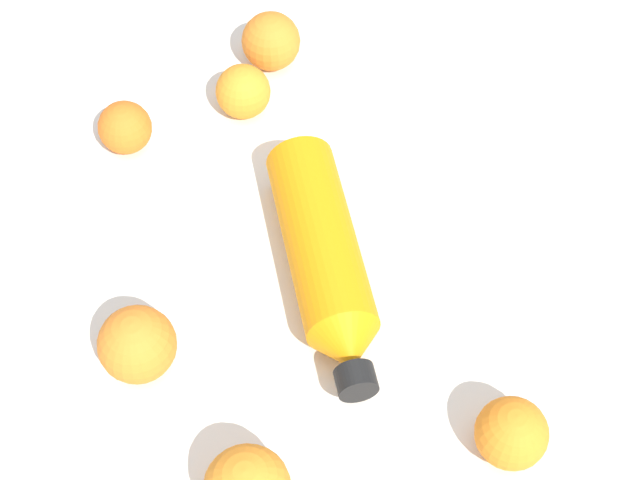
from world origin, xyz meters
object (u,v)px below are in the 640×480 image
Objects in this scene: orange_2 at (511,433)px; orange_4 at (243,92)px; orange_3 at (125,128)px; orange_5 at (271,41)px; orange_0 at (137,344)px; water_bottle at (325,259)px.

orange_2 is 0.53m from orange_4.
orange_5 is at bearing 143.13° from orange_3.
orange_3 is (-0.28, -0.12, -0.01)m from orange_0.
water_bottle is at bearing 64.05° from orange_3.
orange_3 is 0.86× the size of orange_5.
orange_5 is at bearing 179.57° from water_bottle.
water_bottle reaches higher than orange_2.
orange_2 is 0.57m from orange_3.
orange_5 is at bearing -142.12° from orange_2.
orange_5 is (-0.45, 0.02, -0.00)m from orange_0.
orange_5 is at bearing 172.65° from orange_4.
orange_3 is at bearing -157.50° from orange_0.
orange_0 is at bearing -0.85° from orange_4.
orange_4 is at bearing -170.24° from water_bottle.
orange_3 is (-0.13, -0.27, -0.01)m from water_bottle.
orange_0 is 0.37m from orange_4.
orange_4 is (-0.37, -0.37, -0.00)m from orange_2.
orange_3 is at bearing -36.87° from orange_5.
orange_2 is at bearing 59.84° from orange_3.
water_bottle is 4.68× the size of orange_3.
orange_2 is (0.01, 0.38, -0.00)m from orange_0.
orange_5 reaches higher than orange_2.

